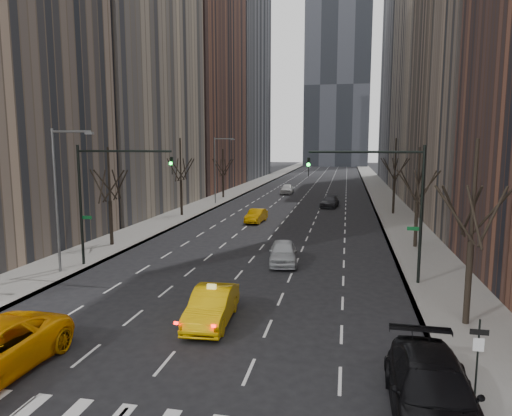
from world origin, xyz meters
The scene contains 25 objects.
ground centered at (0.00, 0.00, 0.00)m, with size 400.00×400.00×0.00m, color black.
sidewalk_left centered at (-12.25, 70.00, 0.07)m, with size 4.50×320.00×0.15m, color slate.
sidewalk_right centered at (12.25, 70.00, 0.07)m, with size 4.50×320.00×0.15m, color slate.
bld_left_far centered at (-21.50, 66.00, 22.00)m, with size 14.00×28.00×44.00m, color brown.
bld_left_deep centered at (-21.50, 96.00, 30.00)m, with size 14.00×30.00×60.00m, color slate.
bld_right_far centered at (21.50, 64.00, 25.00)m, with size 14.00×28.00×50.00m, color tan.
bld_right_deep centered at (21.50, 95.00, 29.00)m, with size 14.00×30.00×58.00m, color slate.
tower_far centered at (2.00, 170.00, 60.00)m, with size 24.00×24.00×120.00m, color black.
tree_lw_b centered at (-12.00, 18.00, 3.72)m, with size 3.36×3.50×7.82m.
tree_lw_c centered at (-12.00, 34.00, 4.04)m, with size 3.36×3.50×8.74m.
tree_lw_d centered at (-12.00, 52.00, 3.56)m, with size 3.36×3.50×7.36m.
tree_rw_a centered at (12.00, 6.00, 3.88)m, with size 3.36×3.50×8.28m.
tree_rw_b centered at (12.00, 22.00, 3.72)m, with size 3.36×3.50×7.82m.
tree_rw_c centered at (12.00, 40.00, 4.04)m, with size 3.36×3.50×8.74m.
traffic_mast_left centered at (-9.11, 12.00, 5.49)m, with size 6.69×0.39×8.00m.
traffic_mast_right centered at (9.11, 12.00, 5.49)m, with size 6.69×0.39×8.00m.
streetlight_near centered at (-10.84, 10.00, 5.62)m, with size 2.83×0.22×9.00m.
streetlight_far centered at (-10.84, 45.00, 5.62)m, with size 2.83×0.22×9.00m.
sign_post centered at (10.60, -1.01, 1.79)m, with size 0.55×0.06×2.80m.
taxi_sedan centered at (0.61, 4.15, 0.81)m, with size 1.72×4.92×1.62m, color #DAA304.
silver_sedan_ahead centered at (2.37, 15.29, 0.80)m, with size 1.88×4.68×1.59m, color #AAAEB2.
parked_suv_black centered at (9.20, -1.82, 0.90)m, with size 2.53×6.22×1.81m, color black.
far_taxi centered at (-2.75, 31.51, 0.70)m, with size 1.49×4.26×1.40m, color #E39804.
far_suv_grey centered at (4.42, 45.06, 0.72)m, with size 2.02×4.97×1.44m, color #2D2D32.
far_car_white centered at (-3.20, 60.10, 0.82)m, with size 1.94×4.82×1.64m, color silver.
Camera 1 is at (6.54, -15.20, 8.17)m, focal length 32.00 mm.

